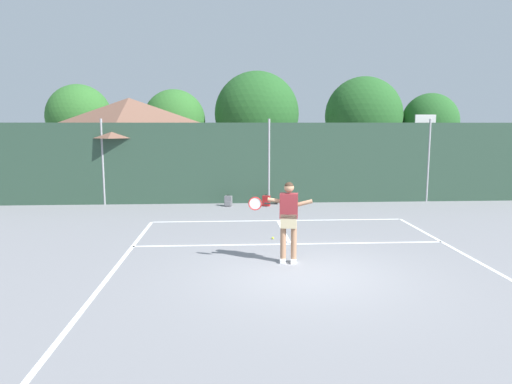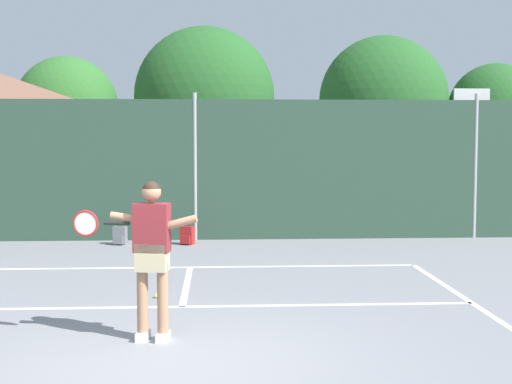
{
  "view_description": "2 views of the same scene",
  "coord_description": "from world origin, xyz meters",
  "px_view_note": "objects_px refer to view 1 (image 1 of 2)",
  "views": [
    {
      "loc": [
        -1.59,
        -9.31,
        3.12
      ],
      "look_at": [
        -0.74,
        5.18,
        1.0
      ],
      "focal_mm": 32.45,
      "sensor_mm": 36.0,
      "label": 1
    },
    {
      "loc": [
        0.48,
        -7.39,
        2.36
      ],
      "look_at": [
        1.14,
        4.46,
        1.44
      ],
      "focal_mm": 50.45,
      "sensor_mm": 36.0,
      "label": 2
    }
  ],
  "objects_px": {
    "tennis_player": "(288,215)",
    "backpack_grey": "(228,201)",
    "backpack_red": "(266,201)",
    "basketball_hoop": "(424,144)",
    "tennis_ball": "(273,238)"
  },
  "relations": [
    {
      "from": "tennis_player",
      "to": "backpack_grey",
      "type": "xyz_separation_m",
      "value": [
        -1.36,
        7.49,
        -0.92
      ]
    },
    {
      "from": "tennis_ball",
      "to": "backpack_red",
      "type": "distance_m",
      "value": 5.25
    },
    {
      "from": "tennis_player",
      "to": "tennis_ball",
      "type": "height_order",
      "value": "tennis_player"
    },
    {
      "from": "tennis_ball",
      "to": "backpack_grey",
      "type": "bearing_deg",
      "value": 103.08
    },
    {
      "from": "tennis_player",
      "to": "backpack_red",
      "type": "xyz_separation_m",
      "value": [
        0.11,
        7.44,
        -0.92
      ]
    },
    {
      "from": "basketball_hoop",
      "to": "backpack_red",
      "type": "height_order",
      "value": "basketball_hoop"
    },
    {
      "from": "tennis_player",
      "to": "backpack_grey",
      "type": "bearing_deg",
      "value": 100.28
    },
    {
      "from": "tennis_ball",
      "to": "backpack_red",
      "type": "xyz_separation_m",
      "value": [
        0.24,
        5.24,
        0.16
      ]
    },
    {
      "from": "backpack_red",
      "to": "backpack_grey",
      "type": "bearing_deg",
      "value": 178.03
    },
    {
      "from": "basketball_hoop",
      "to": "tennis_player",
      "type": "distance_m",
      "value": 11.9
    },
    {
      "from": "backpack_grey",
      "to": "backpack_red",
      "type": "relative_size",
      "value": 1.0
    },
    {
      "from": "tennis_player",
      "to": "backpack_grey",
      "type": "distance_m",
      "value": 7.67
    },
    {
      "from": "basketball_hoop",
      "to": "backpack_red",
      "type": "distance_m",
      "value": 7.59
    },
    {
      "from": "basketball_hoop",
      "to": "backpack_grey",
      "type": "relative_size",
      "value": 7.67
    },
    {
      "from": "basketball_hoop",
      "to": "backpack_red",
      "type": "bearing_deg",
      "value": -163.9
    }
  ]
}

